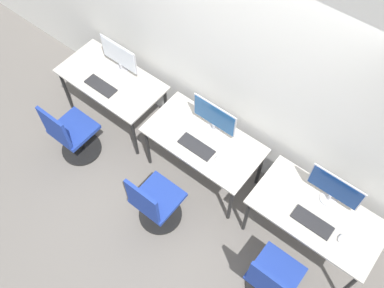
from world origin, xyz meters
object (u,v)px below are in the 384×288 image
at_px(keyboard_right, 312,222).
at_px(office_chair_center, 155,204).
at_px(office_chair_left, 72,135).
at_px(mouse_right, 341,238).
at_px(monitor_left, 119,56).
at_px(mouse_center, 218,158).
at_px(office_chair_right, 271,280).
at_px(monitor_right, 335,189).
at_px(monitor_center, 214,117).
at_px(keyboard_center, 196,147).
at_px(mouse_left, 118,96).
at_px(keyboard_left, 101,86).

bearing_deg(keyboard_right, office_chair_center, -154.51).
relative_size(office_chair_left, mouse_right, 10.04).
height_order(office_chair_left, mouse_right, office_chair_left).
bearing_deg(keyboard_right, monitor_left, 173.67).
bearing_deg(mouse_right, mouse_center, -179.65).
bearing_deg(monitor_left, office_chair_right, -17.96).
bearing_deg(mouse_right, monitor_right, 134.74).
distance_m(mouse_center, keyboard_right, 1.10).
distance_m(monitor_center, monitor_right, 1.36).
bearing_deg(monitor_right, mouse_center, -164.89).
height_order(monitor_center, keyboard_right, monitor_center).
xyz_separation_m(monitor_center, office_chair_center, (-0.03, -0.95, -0.55)).
distance_m(monitor_right, keyboard_right, 0.37).
relative_size(keyboard_center, mouse_center, 4.35).
height_order(mouse_left, mouse_right, same).
xyz_separation_m(keyboard_left, keyboard_center, (1.36, 0.03, 0.00)).
xyz_separation_m(office_chair_left, keyboard_right, (2.71, 0.60, 0.34)).
distance_m(mouse_center, mouse_right, 1.38).
bearing_deg(keyboard_center, monitor_left, 167.02).
xyz_separation_m(keyboard_left, office_chair_left, (0.01, -0.56, -0.34)).
bearing_deg(office_chair_center, monitor_center, 87.94).
xyz_separation_m(office_chair_center, monitor_right, (1.39, 0.98, 0.55)).
xyz_separation_m(office_chair_left, office_chair_center, (1.32, -0.06, 0.00)).
xyz_separation_m(monitor_left, mouse_right, (3.00, -0.28, -0.20)).
height_order(office_chair_left, monitor_right, monitor_right).
xyz_separation_m(monitor_left, office_chair_center, (1.32, -0.96, -0.55)).
height_order(monitor_center, office_chair_center, monitor_center).
relative_size(keyboard_left, mouse_right, 4.35).
xyz_separation_m(monitor_center, mouse_right, (1.64, -0.26, -0.20)).
distance_m(monitor_center, keyboard_center, 0.36).
height_order(mouse_left, office_chair_left, office_chair_left).
xyz_separation_m(office_chair_left, office_chair_right, (2.69, 0.03, 0.00)).
distance_m(keyboard_left, monitor_right, 2.75).
height_order(keyboard_right, mouse_right, mouse_right).
bearing_deg(mouse_center, monitor_right, 15.11).
height_order(keyboard_center, office_chair_right, office_chair_right).
distance_m(office_chair_left, monitor_right, 2.91).
bearing_deg(keyboard_left, keyboard_center, 1.27).
xyz_separation_m(mouse_center, keyboard_right, (1.10, -0.02, -0.01)).
relative_size(keyboard_right, office_chair_right, 0.43).
distance_m(mouse_left, monitor_center, 1.16).
bearing_deg(keyboard_center, monitor_center, 90.00).
relative_size(office_chair_left, office_chair_center, 1.00).
distance_m(monitor_right, mouse_right, 0.45).
bearing_deg(monitor_center, mouse_left, -164.12).
height_order(mouse_left, mouse_center, same).
relative_size(mouse_center, mouse_right, 1.00).
xyz_separation_m(monitor_left, keyboard_center, (1.36, -0.31, -0.20)).
relative_size(mouse_left, office_chair_right, 0.10).
xyz_separation_m(keyboard_center, mouse_right, (1.64, 0.04, 0.01)).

